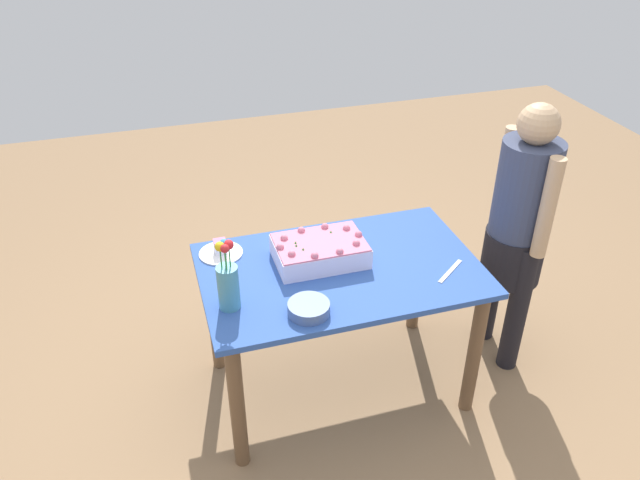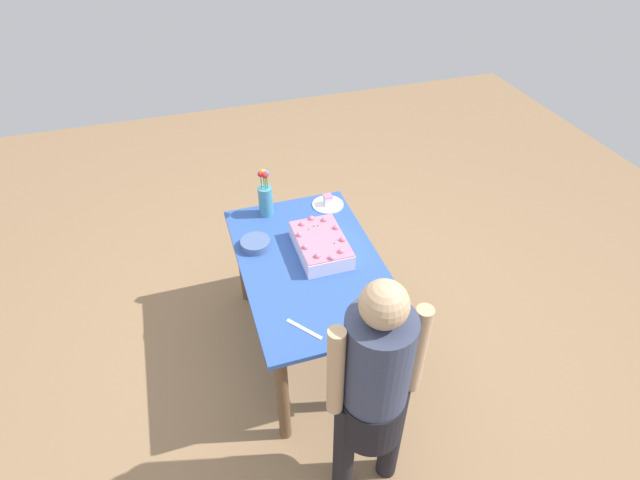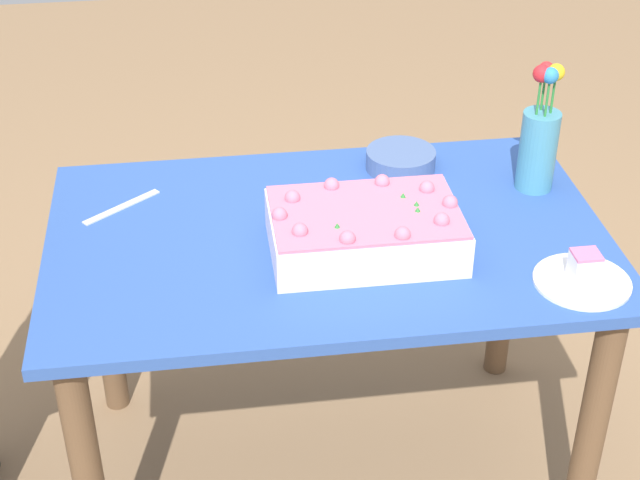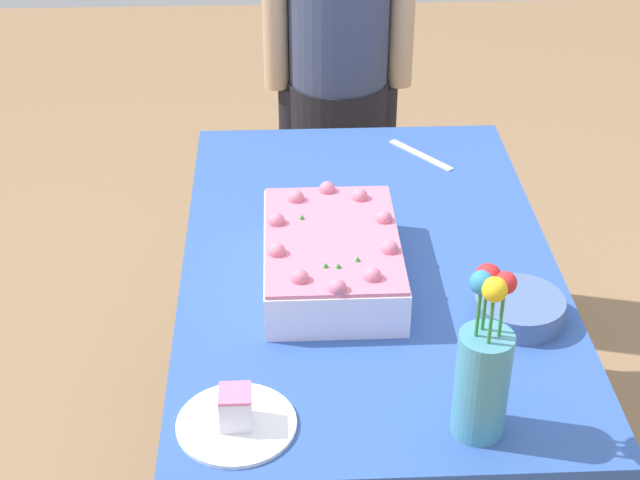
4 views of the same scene
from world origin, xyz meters
The scene contains 7 objects.
dining_table centered at (0.00, 0.00, 0.64)m, with size 1.33×0.83×0.78m.
sheet_cake centered at (-0.07, 0.09, 0.83)m, with size 0.43×0.29×0.13m.
serving_plate_with_slice centered at (-0.53, 0.28, 0.80)m, with size 0.22×0.22×0.08m.
cake_knife centered at (0.49, -0.18, 0.78)m, with size 0.22×0.02×0.00m, color silver.
flower_vase centered at (-0.55, -0.14, 0.91)m, with size 0.09×0.09×0.34m.
fruit_bowl centered at (-0.24, -0.29, 0.80)m, with size 0.18×0.18×0.05m, color #4D6598.
person_standing centered at (0.96, 0.01, 0.85)m, with size 0.31×0.45×1.49m.
Camera 4 is at (-1.82, 0.19, 1.99)m, focal length 55.00 mm.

